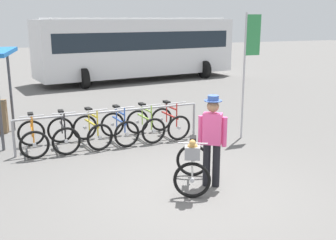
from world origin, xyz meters
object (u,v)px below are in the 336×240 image
racked_bike_lime (145,125)px  racked_bike_red (170,122)px  racked_bike_yellow (92,131)px  bus_distant (137,45)px  person_with_featured_bike (212,137)px  racked_bike_black (63,134)px  racked_bike_blue (119,128)px  featured_bicycle (192,164)px  banner_flag (249,52)px  racked_bike_orange (33,137)px

racked_bike_lime → racked_bike_red: size_ratio=0.98×
racked_bike_yellow → bus_distant: 11.11m
racked_bike_lime → person_with_featured_bike: (0.19, -3.38, 0.58)m
racked_bike_black → racked_bike_blue: (1.40, 0.07, 0.00)m
racked_bike_blue → person_with_featured_bike: (0.88, -3.35, 0.58)m
featured_bicycle → banner_flag: 4.09m
racked_bike_yellow → banner_flag: banner_flag is taller
bus_distant → banner_flag: (-0.42, -10.94, 0.49)m
racked_bike_orange → racked_bike_yellow: 1.40m
racked_bike_blue → featured_bicycle: bearing=-81.7°
racked_bike_orange → racked_bike_red: size_ratio=0.94×
person_with_featured_bike → banner_flag: size_ratio=0.54×
racked_bike_yellow → racked_bike_lime: (1.40, 0.07, 0.00)m
featured_bicycle → bus_distant: bearing=76.9°
person_with_featured_bike → racked_bike_red: bearing=81.4°
racked_bike_black → racked_bike_orange: bearing=-177.3°
racked_bike_lime → bus_distant: bus_distant is taller
racked_bike_black → featured_bicycle: bearing=-60.1°
person_with_featured_bike → bus_distant: 13.76m
racked_bike_yellow → racked_bike_blue: bearing=2.7°
racked_bike_black → racked_bike_red: size_ratio=0.94×
person_with_featured_bike → bus_distant: (2.73, 13.46, 0.79)m
racked_bike_red → bus_distant: size_ratio=0.11×
racked_bike_yellow → featured_bicycle: featured_bicycle is taller
person_with_featured_bike → racked_bike_lime: bearing=93.1°
racked_bike_orange → featured_bicycle: 4.17m
racked_bike_yellow → featured_bicycle: bearing=-70.3°
racked_bike_lime → person_with_featured_bike: bearing=-86.9°
racked_bike_orange → racked_bike_lime: size_ratio=0.96×
racked_bike_black → featured_bicycle: (1.89, -3.29, 0.12)m
racked_bike_red → banner_flag: bearing=-26.4°
racked_bike_yellow → bus_distant: (4.32, 10.15, 1.37)m
racked_bike_black → racked_bike_red: bearing=2.7°
bus_distant → racked_bike_orange: bearing=-119.2°
featured_bicycle → banner_flag: (2.70, 2.53, 1.74)m
person_with_featured_bike → banner_flag: (2.31, 2.52, 1.28)m
racked_bike_yellow → racked_bike_red: size_ratio=1.02×
racked_bike_yellow → banner_flag: size_ratio=0.38×
racked_bike_blue → racked_bike_yellow: bearing=-177.3°
racked_bike_black → racked_bike_lime: bearing=2.7°
racked_bike_red → banner_flag: banner_flag is taller
racked_bike_yellow → racked_bike_orange: bearing=-177.3°
racked_bike_orange → racked_bike_lime: bearing=2.7°
racked_bike_yellow → banner_flag: (3.90, -0.79, 1.86)m
racked_bike_lime → racked_bike_red: same height
racked_bike_black → banner_flag: bearing=-9.4°
racked_bike_red → person_with_featured_bike: 3.50m
racked_bike_yellow → featured_bicycle: (1.19, -3.33, 0.12)m
racked_bike_red → racked_bike_black: bearing=-177.3°
racked_bike_orange → bus_distant: bearing=60.8°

